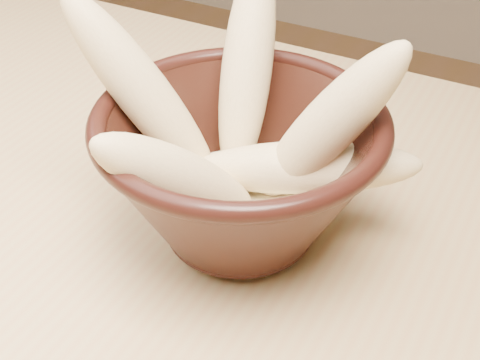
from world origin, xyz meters
name	(u,v)px	position (x,y,z in m)	size (l,w,h in m)	color
table	(31,272)	(0.00, 0.00, 0.67)	(1.20, 0.80, 0.75)	tan
bowl	(240,169)	(0.19, 0.06, 0.82)	(0.22, 0.22, 0.12)	black
milk_puddle	(240,199)	(0.19, 0.06, 0.79)	(0.12, 0.12, 0.02)	#FAF4C9
banana_upright	(247,67)	(0.16, 0.12, 0.87)	(0.04, 0.04, 0.18)	tan
banana_left	(143,92)	(0.11, 0.05, 0.87)	(0.04, 0.04, 0.18)	tan
banana_right	(329,125)	(0.25, 0.08, 0.86)	(0.04, 0.04, 0.16)	tan
banana_across	(305,167)	(0.23, 0.08, 0.82)	(0.04, 0.04, 0.17)	tan
banana_front	(178,178)	(0.17, 0.00, 0.84)	(0.04, 0.04, 0.15)	tan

